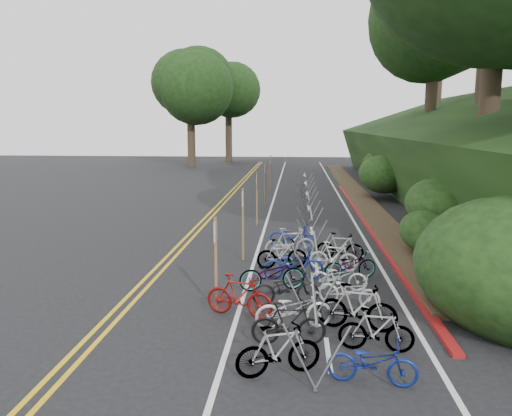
% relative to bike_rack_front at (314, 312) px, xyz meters
% --- Properties ---
extents(ground, '(120.00, 120.00, 0.00)m').
position_rel_bike_rack_front_xyz_m(ground, '(-2.78, 2.07, -0.93)').
color(ground, black).
rests_on(ground, ground).
extents(road_markings, '(7.47, 80.00, 0.01)m').
position_rel_bike_rack_front_xyz_m(road_markings, '(-2.15, 12.16, -0.92)').
color(road_markings, gold).
rests_on(road_markings, ground).
extents(red_curb, '(0.25, 28.00, 0.10)m').
position_rel_bike_rack_front_xyz_m(red_curb, '(2.92, 14.07, -0.88)').
color(red_curb, maroon).
rests_on(red_curb, ground).
extents(embankment, '(14.30, 48.14, 9.11)m').
position_rel_bike_rack_front_xyz_m(embankment, '(10.18, 21.10, 1.64)').
color(embankment, black).
rests_on(embankment, ground).
extents(bike_rack_front, '(1.19, 3.04, 1.28)m').
position_rel_bike_rack_front_xyz_m(bike_rack_front, '(0.00, 0.00, 0.00)').
color(bike_rack_front, gray).
rests_on(bike_rack_front, ground).
extents(bike_racks_rest, '(1.14, 23.00, 1.17)m').
position_rel_bike_rack_front_xyz_m(bike_racks_rest, '(0.22, 15.07, -0.07)').
color(bike_racks_rest, gray).
rests_on(bike_racks_rest, ground).
extents(signpost_near, '(0.08, 0.40, 2.40)m').
position_rel_bike_rack_front_xyz_m(signpost_near, '(-2.35, 2.31, 0.45)').
color(signpost_near, brown).
rests_on(signpost_near, ground).
extents(signposts_rest, '(0.08, 18.40, 2.50)m').
position_rel_bike_rack_front_xyz_m(signposts_rest, '(-2.18, 16.07, 0.50)').
color(signposts_rest, brown).
rests_on(signposts_rest, ground).
extents(bike_front, '(1.02, 1.83, 1.06)m').
position_rel_bike_rack_front_xyz_m(bike_front, '(-1.73, 1.96, -0.40)').
color(bike_front, maroon).
rests_on(bike_front, ground).
extents(bike_valet, '(3.43, 11.55, 1.09)m').
position_rel_bike_rack_front_xyz_m(bike_valet, '(0.08, 3.77, -0.45)').
color(bike_valet, slate).
rests_on(bike_valet, ground).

